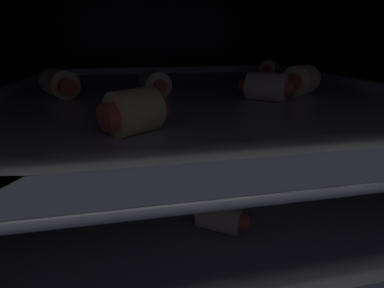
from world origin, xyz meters
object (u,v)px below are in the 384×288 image
(pig_in_blanket_lower_3, at_px, (233,146))
(pig_in_blanket_upper_5, at_px, (155,83))
(oven_rack_lower, at_px, (196,176))
(pig_in_blanket_lower_7, at_px, (238,130))
(pig_in_blanket_upper_2, at_px, (134,111))
(pig_in_blanket_upper_3, at_px, (269,68))
(baking_tray_upper, at_px, (197,95))
(pig_in_blanket_lower_1, at_px, (258,186))
(pig_in_blanket_lower_2, at_px, (316,170))
(pig_in_blanket_upper_0, at_px, (266,87))
(pig_in_blanket_upper_1, at_px, (59,84))
(baking_tray_lower, at_px, (196,170))
(pig_in_blanket_upper_4, at_px, (300,80))
(pig_in_blanket_lower_5, at_px, (219,216))
(pig_in_blanket_lower_6, at_px, (177,188))
(pig_in_blanket_lower_4, at_px, (177,157))
(oven_rack_upper, at_px, (197,103))
(pig_in_blanket_lower_0, at_px, (209,119))

(pig_in_blanket_lower_3, distance_m, pig_in_blanket_upper_5, 0.15)
(oven_rack_lower, bearing_deg, pig_in_blanket_lower_7, 46.99)
(pig_in_blanket_upper_2, height_order, pig_in_blanket_upper_3, pig_in_blanket_upper_2)
(baking_tray_upper, distance_m, pig_in_blanket_upper_5, 0.05)
(pig_in_blanket_lower_1, xyz_separation_m, pig_in_blanket_lower_2, (0.07, 0.02, 0.00))
(pig_in_blanket_lower_7, height_order, pig_in_blanket_upper_0, pig_in_blanket_upper_0)
(oven_rack_lower, relative_size, pig_in_blanket_upper_2, 11.32)
(pig_in_blanket_upper_0, height_order, pig_in_blanket_upper_1, pig_in_blanket_upper_1)
(oven_rack_lower, height_order, baking_tray_lower, baking_tray_lower)
(pig_in_blanket_upper_3, distance_m, pig_in_blanket_upper_5, 0.24)
(pig_in_blanket_upper_0, distance_m, pig_in_blanket_upper_4, 0.05)
(oven_rack_lower, xyz_separation_m, baking_tray_lower, (0.00, -0.00, 0.01))
(pig_in_blanket_lower_7, relative_size, baking_tray_upper, 0.13)
(pig_in_blanket_lower_5, height_order, pig_in_blanket_lower_6, pig_in_blanket_lower_6)
(pig_in_blanket_lower_1, bearing_deg, baking_tray_lower, 120.32)
(baking_tray_lower, relative_size, pig_in_blanket_upper_1, 7.07)
(pig_in_blanket_upper_4, bearing_deg, pig_in_blanket_lower_4, 165.88)
(oven_rack_upper, bearing_deg, pig_in_blanket_upper_0, -43.61)
(pig_in_blanket_lower_2, bearing_deg, pig_in_blanket_upper_5, 161.41)
(pig_in_blanket_lower_2, relative_size, oven_rack_upper, 0.11)
(baking_tray_lower, height_order, pig_in_blanket_lower_6, pig_in_blanket_lower_6)
(oven_rack_lower, distance_m, pig_in_blanket_upper_4, 0.17)
(oven_rack_upper, relative_size, pig_in_blanket_upper_1, 8.54)
(oven_rack_upper, height_order, pig_in_blanket_upper_2, pig_in_blanket_upper_2)
(baking_tray_lower, bearing_deg, pig_in_blanket_upper_3, 41.62)
(pig_in_blanket_upper_0, xyz_separation_m, pig_in_blanket_upper_4, (0.05, 0.02, 0.00))
(pig_in_blanket_lower_7, distance_m, pig_in_blanket_upper_4, 0.16)
(pig_in_blanket_lower_1, height_order, pig_in_blanket_upper_0, pig_in_blanket_upper_0)
(pig_in_blanket_upper_0, relative_size, pig_in_blanket_upper_2, 1.06)
(pig_in_blanket_lower_1, bearing_deg, pig_in_blanket_lower_6, 173.96)
(pig_in_blanket_lower_0, height_order, pig_in_blanket_lower_1, pig_in_blanket_lower_0)
(pig_in_blanket_lower_7, bearing_deg, pig_in_blanket_lower_6, -126.28)
(oven_rack_upper, distance_m, pig_in_blanket_upper_0, 0.08)
(baking_tray_upper, bearing_deg, pig_in_blanket_lower_5, -92.44)
(pig_in_blanket_lower_4, bearing_deg, pig_in_blanket_lower_7, 40.80)
(baking_tray_lower, relative_size, pig_in_blanket_lower_2, 7.88)
(pig_in_blanket_upper_3, distance_m, pig_in_blanket_upper_4, 0.18)
(pig_in_blanket_upper_0, xyz_separation_m, pig_in_blanket_upper_5, (-0.11, 0.05, -0.00))
(pig_in_blanket_lower_7, relative_size, pig_in_blanket_upper_2, 1.26)
(baking_tray_upper, bearing_deg, pig_in_blanket_upper_0, -43.61)
(pig_in_blanket_lower_5, distance_m, baking_tray_upper, 0.14)
(pig_in_blanket_lower_0, xyz_separation_m, pig_in_blanket_lower_2, (0.07, -0.23, 0.00))
(baking_tray_lower, height_order, pig_in_blanket_lower_1, pig_in_blanket_lower_1)
(pig_in_blanket_lower_0, xyz_separation_m, baking_tray_upper, (-0.06, -0.16, 0.08))
(pig_in_blanket_lower_6, bearing_deg, oven_rack_upper, 64.68)
(oven_rack_lower, height_order, pig_in_blanket_lower_6, pig_in_blanket_lower_6)
(oven_rack_upper, relative_size, pig_in_blanket_upper_0, 10.68)
(pig_in_blanket_upper_2, xyz_separation_m, pig_in_blanket_upper_3, (0.22, 0.27, -0.00))
(pig_in_blanket_lower_6, bearing_deg, baking_tray_lower, 64.68)
(baking_tray_lower, xyz_separation_m, oven_rack_upper, (0.00, 0.00, 0.09))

